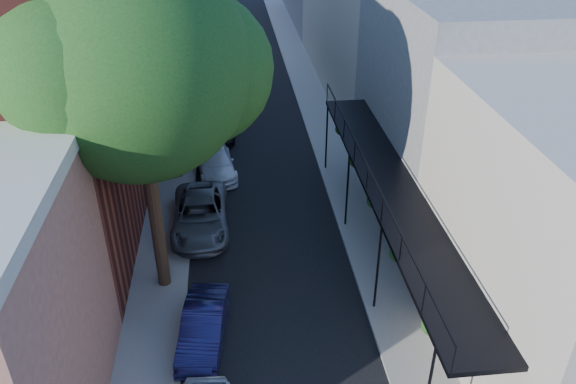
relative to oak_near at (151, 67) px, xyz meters
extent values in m
cube|color=black|center=(3.37, 19.74, -7.87)|extent=(6.00, 64.00, 0.01)
cube|color=gray|center=(-0.63, 19.74, -7.82)|extent=(2.00, 64.00, 0.12)
cube|color=gray|center=(7.37, 19.74, -7.82)|extent=(2.00, 64.00, 0.12)
cube|color=gray|center=(-1.65, 3.74, 0.12)|extent=(0.06, 7.00, 4.00)
cube|color=gray|center=(-5.63, 15.74, -3.38)|extent=(8.00, 12.00, 9.00)
cube|color=gray|center=(12.37, 4.74, -3.38)|extent=(8.00, 10.00, 9.00)
cube|color=#BFB59D|center=(12.37, 19.74, -3.88)|extent=(8.00, 20.00, 8.00)
cube|color=black|center=(7.57, -0.26, -4.38)|extent=(2.00, 16.00, 0.15)
cube|color=black|center=(6.62, -0.26, -3.50)|extent=(0.05, 16.00, 0.05)
cylinder|color=black|center=(6.67, 7.74, -6.07)|extent=(0.08, 0.08, 3.40)
sphere|color=#184814|center=(6.97, -6.26, -4.83)|extent=(0.60, 0.60, 0.60)
sphere|color=#184814|center=(6.97, -0.26, -4.83)|extent=(0.60, 0.60, 0.60)
sphere|color=#184814|center=(6.97, 5.74, -4.83)|extent=(0.60, 0.60, 0.60)
cylinder|color=#382616|center=(-0.43, -0.26, -4.38)|extent=(0.44, 0.44, 7.00)
sphere|color=#184814|center=(-0.43, -0.26, 0.14)|extent=(6.80, 6.80, 6.80)
sphere|color=#184814|center=(1.27, 0.76, -0.36)|extent=(4.76, 4.76, 4.76)
cylinder|color=#382616|center=(-0.43, 7.74, -4.73)|extent=(0.44, 0.44, 6.30)
sphere|color=#184814|center=(-0.43, 7.74, -0.68)|extent=(6.00, 6.00, 6.00)
sphere|color=#184814|center=(1.07, 8.64, -1.18)|extent=(4.20, 4.20, 4.20)
cylinder|color=#382616|center=(-0.43, 16.74, -4.20)|extent=(0.44, 0.44, 7.35)
imported|color=#151440|center=(1.03, -3.11, -7.29)|extent=(1.68, 3.72, 1.18)
imported|color=slate|center=(0.77, 3.22, -7.21)|extent=(2.25, 4.80, 1.33)
imported|color=white|center=(1.33, 8.00, -7.27)|extent=(2.26, 4.36, 1.21)
imported|color=black|center=(1.66, 12.41, -7.19)|extent=(2.02, 4.19, 1.38)
imported|color=#6A6559|center=(1.03, 16.56, -7.27)|extent=(1.50, 3.74, 1.21)
imported|color=#9CA8B0|center=(1.40, 23.06, -7.21)|extent=(2.44, 4.93, 1.34)
camera|label=1|loc=(2.27, -16.19, 5.11)|focal=35.00mm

